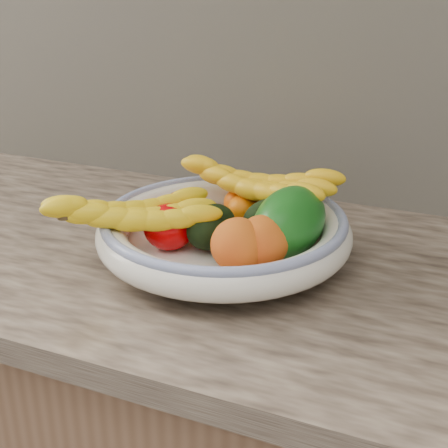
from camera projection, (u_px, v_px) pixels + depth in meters
fruit_bowl at (224, 231)px, 0.95m from camera, size 0.39×0.39×0.08m
clementine_back_left at (239, 202)px, 1.05m from camera, size 0.07×0.07×0.05m
clementine_back_right at (265, 208)px, 1.03m from camera, size 0.06×0.06×0.04m
clementine_back_mid at (243, 209)px, 1.02m from camera, size 0.06×0.06×0.05m
tomato_left at (183, 209)px, 1.00m from camera, size 0.08×0.08×0.06m
tomato_near_left at (169, 227)px, 0.94m from camera, size 0.09×0.09×0.07m
avocado_center at (211, 227)px, 0.93m from camera, size 0.08×0.10×0.07m
avocado_right at (270, 219)px, 0.96m from camera, size 0.11×0.11×0.06m
green_mango at (289, 222)px, 0.92m from camera, size 0.14×0.16×0.13m
peach_front at (238, 245)px, 0.87m from camera, size 0.09×0.09×0.08m
peach_right at (263, 241)px, 0.87m from camera, size 0.08×0.08×0.08m
banana_bunch_back at (255, 188)px, 1.01m from camera, size 0.30×0.14×0.08m
banana_bunch_front at (132, 218)px, 0.91m from camera, size 0.28×0.25×0.07m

